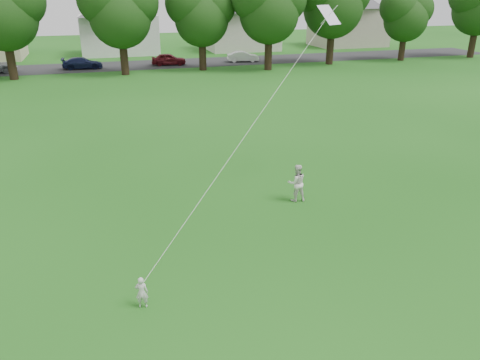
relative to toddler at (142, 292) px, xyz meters
name	(u,v)px	position (x,y,z in m)	size (l,w,h in m)	color
ground	(227,283)	(2.44, 0.42, -0.46)	(160.00, 160.00, 0.00)	#185012
street	(127,66)	(2.44, 42.42, -0.46)	(90.00, 7.00, 0.01)	#2D2D30
toddler	(142,292)	(0.00, 0.00, 0.00)	(0.34, 0.22, 0.92)	silver
older_boy	(297,183)	(6.54, 5.07, 0.30)	(0.74, 0.58, 1.52)	silver
kite	(254,123)	(4.25, 3.58, 3.31)	(4.85, 4.12, 12.74)	white
tree_row	(143,3)	(4.15, 36.71, 6.01)	(83.59, 9.21, 11.19)	black
parked_cars	(35,65)	(-6.65, 41.42, 0.16)	(45.54, 2.22, 1.29)	black
house_row	(116,15)	(2.32, 52.42, 4.28)	(77.67, 13.94, 9.45)	silver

